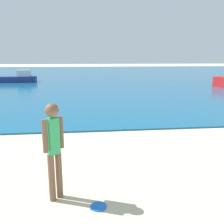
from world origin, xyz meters
name	(u,v)px	position (x,y,z in m)	size (l,w,h in m)	color
water	(92,74)	(0.00, 40.29, 0.03)	(160.00, 60.00, 0.06)	#14567F
person_standing	(54,146)	(-1.79, 6.35, 1.00)	(0.34, 0.29, 1.76)	brown
frisbee	(99,207)	(-1.05, 5.99, 0.01)	(0.28, 0.28, 0.03)	blue
boat_far	(19,78)	(-7.76, 27.87, 0.48)	(3.62, 1.27, 1.22)	navy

